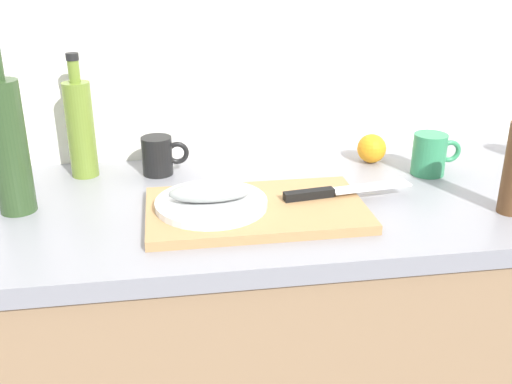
% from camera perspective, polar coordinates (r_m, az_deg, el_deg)
% --- Properties ---
extents(back_wall, '(3.20, 0.05, 2.50)m').
position_cam_1_polar(back_wall, '(1.53, -3.95, 16.20)').
color(back_wall, white).
rests_on(back_wall, ground_plane).
extents(kitchen_counter, '(2.00, 0.60, 0.90)m').
position_cam_1_polar(kitchen_counter, '(1.54, -1.97, -16.36)').
color(kitchen_counter, '#9E7A56').
rests_on(kitchen_counter, ground_plane).
extents(cutting_board, '(0.45, 0.27, 0.02)m').
position_cam_1_polar(cutting_board, '(1.24, 0.00, -1.71)').
color(cutting_board, tan).
rests_on(cutting_board, kitchen_counter).
extents(white_plate, '(0.23, 0.23, 0.01)m').
position_cam_1_polar(white_plate, '(1.23, -4.27, -1.08)').
color(white_plate, white).
rests_on(white_plate, cutting_board).
extents(fish_fillet, '(0.17, 0.07, 0.04)m').
position_cam_1_polar(fish_fillet, '(1.22, -4.30, 0.02)').
color(fish_fillet, '#999E99').
rests_on(fish_fillet, white_plate).
extents(chef_knife, '(0.29, 0.07, 0.02)m').
position_cam_1_polar(chef_knife, '(1.29, 7.25, 0.04)').
color(chef_knife, silver).
rests_on(chef_knife, cutting_board).
extents(olive_oil_bottle, '(0.06, 0.06, 0.29)m').
position_cam_1_polar(olive_oil_bottle, '(1.47, -16.35, 5.93)').
color(olive_oil_bottle, olive).
rests_on(olive_oil_bottle, kitchen_counter).
extents(wine_bottle, '(0.07, 0.07, 0.36)m').
position_cam_1_polar(wine_bottle, '(1.31, -22.47, 4.20)').
color(wine_bottle, '#2D4723').
rests_on(wine_bottle, kitchen_counter).
extents(coffee_mug_1, '(0.11, 0.07, 0.09)m').
position_cam_1_polar(coffee_mug_1, '(1.46, -9.24, 3.44)').
color(coffee_mug_1, black).
rests_on(coffee_mug_1, kitchen_counter).
extents(coffee_mug_2, '(0.12, 0.08, 0.10)m').
position_cam_1_polar(coffee_mug_2, '(1.50, 16.23, 3.48)').
color(coffee_mug_2, '#338C59').
rests_on(coffee_mug_2, kitchen_counter).
extents(orange_0, '(0.07, 0.07, 0.07)m').
position_cam_1_polar(orange_0, '(1.55, 10.93, 4.08)').
color(orange_0, orange).
rests_on(orange_0, kitchen_counter).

